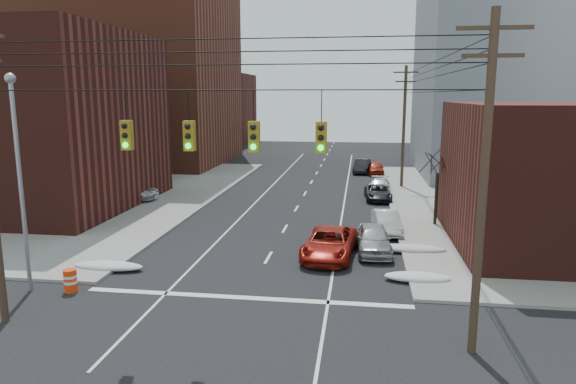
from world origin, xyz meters
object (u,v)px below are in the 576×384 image
(parked_car_b, at_px, (387,222))
(lot_car_d, at_px, (100,186))
(parked_car_a, at_px, (374,239))
(lot_car_a, at_px, (134,192))
(parked_car_e, at_px, (376,168))
(lot_car_b, at_px, (126,191))
(parked_car_d, at_px, (380,187))
(construction_barrel, at_px, (70,280))
(red_pickup, at_px, (330,243))
(parked_car_f, at_px, (362,166))
(lot_car_c, at_px, (77,186))
(parked_car_c, at_px, (378,193))

(parked_car_b, height_order, lot_car_d, lot_car_d)
(parked_car_a, bearing_deg, lot_car_a, 146.57)
(parked_car_e, bearing_deg, lot_car_a, -139.29)
(parked_car_b, bearing_deg, lot_car_b, 155.36)
(parked_car_d, xyz_separation_m, construction_barrel, (-14.07, -24.39, -0.15))
(red_pickup, height_order, lot_car_b, lot_car_b)
(parked_car_f, relative_size, construction_barrel, 4.51)
(lot_car_b, relative_size, lot_car_c, 0.99)
(lot_car_a, bearing_deg, parked_car_e, -64.15)
(parked_car_c, xyz_separation_m, lot_car_d, (-23.28, -1.52, 0.26))
(parked_car_a, xyz_separation_m, construction_barrel, (-13.17, -7.57, -0.25))
(parked_car_c, bearing_deg, lot_car_b, -173.20)
(parked_car_b, height_order, parked_car_f, parked_car_f)
(parked_car_b, distance_m, lot_car_a, 20.75)
(lot_car_b, bearing_deg, parked_car_a, -117.35)
(parked_car_f, bearing_deg, parked_car_d, -77.18)
(parked_car_d, xyz_separation_m, lot_car_b, (-20.23, -5.93, 0.21))
(parked_car_b, bearing_deg, lot_car_c, 156.24)
(construction_barrel, bearing_deg, lot_car_d, 114.77)
(parked_car_a, distance_m, construction_barrel, 15.19)
(parked_car_f, bearing_deg, parked_car_a, -82.87)
(lot_car_b, bearing_deg, parked_car_b, -106.13)
(parked_car_c, xyz_separation_m, parked_car_e, (0.22, 13.78, 0.08))
(lot_car_c, relative_size, construction_barrel, 5.25)
(parked_car_a, relative_size, lot_car_b, 0.86)
(lot_car_d, bearing_deg, red_pickup, -126.39)
(parked_car_e, bearing_deg, construction_barrel, -112.01)
(parked_car_a, relative_size, parked_car_e, 1.11)
(red_pickup, bearing_deg, lot_car_b, 150.38)
(parked_car_a, distance_m, lot_car_d, 26.01)
(parked_car_d, height_order, lot_car_a, lot_car_a)
(lot_car_c, distance_m, construction_barrel, 22.56)
(lot_car_c, bearing_deg, parked_car_b, -114.91)
(parked_car_d, bearing_deg, lot_car_b, -160.78)
(lot_car_c, bearing_deg, lot_car_b, -111.23)
(lot_car_a, bearing_deg, parked_car_d, -88.78)
(parked_car_c, xyz_separation_m, lot_car_a, (-19.41, -3.42, 0.17))
(parked_car_e, height_order, lot_car_d, lot_car_d)
(parked_car_f, relative_size, lot_car_d, 1.08)
(parked_car_f, distance_m, lot_car_d, 27.42)
(lot_car_b, height_order, lot_car_c, lot_car_c)
(parked_car_b, xyz_separation_m, construction_barrel, (-14.07, -11.81, -0.16))
(lot_car_b, bearing_deg, construction_barrel, -159.50)
(parked_car_a, xyz_separation_m, lot_car_d, (-22.60, 12.87, 0.10))
(lot_car_b, bearing_deg, lot_car_c, 78.42)
(lot_car_d, distance_m, construction_barrel, 22.51)
(lot_car_b, bearing_deg, parked_car_d, -71.61)
(lot_car_a, distance_m, construction_barrel, 19.36)
(lot_car_b, distance_m, construction_barrel, 19.46)
(parked_car_d, height_order, lot_car_b, lot_car_b)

